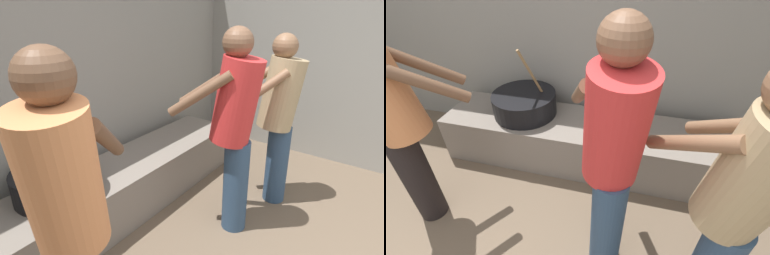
# 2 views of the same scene
# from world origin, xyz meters

# --- Properties ---
(block_enclosure_rear) EXTENTS (5.67, 0.20, 2.46)m
(block_enclosure_rear) POSITION_xyz_m (0.00, 2.60, 1.23)
(block_enclosure_rear) COLOR gray
(block_enclosure_rear) RESTS_ON ground_plane
(hearth_ledge) EXTENTS (2.69, 0.60, 0.45)m
(hearth_ledge) POSITION_xyz_m (0.56, 2.08, 0.22)
(hearth_ledge) COLOR slate
(hearth_ledge) RESTS_ON ground_plane
(cooking_pot_main) EXTENTS (0.59, 0.59, 0.66)m
(cooking_pot_main) POSITION_xyz_m (-0.04, 2.12, 0.55)
(cooking_pot_main) COLOR black
(cooking_pot_main) RESTS_ON hearth_ledge
(cook_in_tan_shirt) EXTENTS (0.67, 0.70, 1.54)m
(cook_in_tan_shirt) POSITION_xyz_m (1.46, 1.06, 0.88)
(cook_in_tan_shirt) COLOR navy
(cook_in_tan_shirt) RESTS_ON ground_plane
(cook_in_orange_shirt) EXTENTS (0.72, 0.67, 1.62)m
(cook_in_orange_shirt) POSITION_xyz_m (-0.47, 1.22, 0.93)
(cook_in_orange_shirt) COLOR black
(cook_in_orange_shirt) RESTS_ON ground_plane
(cook_in_red_shirt) EXTENTS (0.53, 0.74, 1.61)m
(cook_in_red_shirt) POSITION_xyz_m (0.89, 1.19, 0.92)
(cook_in_red_shirt) COLOR navy
(cook_in_red_shirt) RESTS_ON ground_plane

